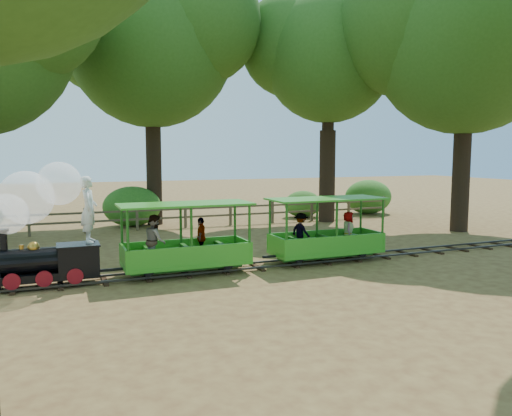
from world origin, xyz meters
name	(u,v)px	position (x,y,z in m)	size (l,w,h in m)	color
ground	(290,265)	(0.00, 0.00, 0.00)	(90.00, 90.00, 0.00)	olive
track	(290,262)	(0.00, 0.00, 0.07)	(22.00, 1.00, 0.10)	#3F3D3A
locomotive	(39,216)	(-6.40, 0.08, 1.67)	(2.62, 1.22, 2.98)	black
carriage_front	(181,246)	(-3.10, -0.03, 0.77)	(3.35, 1.37, 1.74)	green
carriage_rear	(324,236)	(1.11, 0.03, 0.74)	(3.35, 1.37, 1.74)	green
oak_nc	(150,36)	(-2.04, 9.60, 8.10)	(8.82, 7.76, 11.26)	#2D2116
oak_ne	(328,50)	(5.47, 7.58, 7.67)	(7.32, 6.44, 10.32)	#2D2116
oak_e	(465,30)	(8.96, 3.10, 7.86)	(9.10, 8.01, 11.13)	#2D2116
fence	(208,213)	(0.00, 8.00, 0.58)	(18.10, 0.10, 1.00)	brown
shrub_mid_w	(132,206)	(-3.00, 9.30, 0.86)	(2.47, 1.90, 1.71)	#2D6B1E
shrub_mid_e	(303,204)	(5.19, 9.30, 0.65)	(1.87, 1.44, 1.29)	#2D6B1E
shrub_east	(368,197)	(9.00, 9.30, 0.88)	(2.53, 1.95, 1.75)	#2D6B1E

